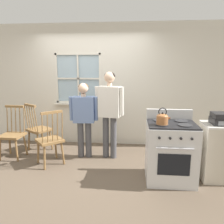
# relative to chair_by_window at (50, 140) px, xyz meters

# --- Properties ---
(ground_plane) EXTENTS (16.00, 16.00, 0.00)m
(ground_plane) POSITION_rel_chair_by_window_xyz_m (0.60, -0.15, -0.46)
(ground_plane) COLOR brown
(wall_back) EXTENTS (6.40, 0.16, 2.70)m
(wall_back) POSITION_rel_chair_by_window_xyz_m (0.62, 1.25, 0.88)
(wall_back) COLOR silver
(wall_back) RESTS_ON ground_plane
(chair_by_window) EXTENTS (0.58, 0.58, 1.02)m
(chair_by_window) POSITION_rel_chair_by_window_xyz_m (0.00, 0.00, 0.00)
(chair_by_window) COLOR olive
(chair_by_window) RESTS_ON ground_plane
(chair_near_wall) EXTENTS (0.43, 0.42, 1.02)m
(chair_near_wall) POSITION_rel_chair_by_window_xyz_m (-0.85, 0.24, 0.00)
(chair_near_wall) COLOR olive
(chair_near_wall) RESTS_ON ground_plane
(chair_center_cluster) EXTENTS (0.57, 0.57, 1.02)m
(chair_center_cluster) POSITION_rel_chair_by_window_xyz_m (-0.51, 0.65, 0.00)
(chair_center_cluster) COLOR olive
(chair_center_cluster) RESTS_ON ground_plane
(person_elderly_left) EXTENTS (0.56, 0.24, 1.46)m
(person_elderly_left) POSITION_rel_chair_by_window_xyz_m (0.54, 0.41, 0.42)
(person_elderly_left) COLOR #4C4C51
(person_elderly_left) RESTS_ON ground_plane
(person_teen_center) EXTENTS (0.57, 0.28, 1.68)m
(person_teen_center) POSITION_rel_chair_by_window_xyz_m (1.04, 0.43, 0.56)
(person_teen_center) COLOR #4C4C51
(person_teen_center) RESTS_ON ground_plane
(stove) EXTENTS (0.74, 0.68, 1.08)m
(stove) POSITION_rel_chair_by_window_xyz_m (2.08, -0.36, 0.02)
(stove) COLOR silver
(stove) RESTS_ON ground_plane
(kettle) EXTENTS (0.21, 0.17, 0.25)m
(kettle) POSITION_rel_chair_by_window_xyz_m (1.91, -0.49, 0.57)
(kettle) COLOR #A86638
(kettle) RESTS_ON stove
(potted_plant) EXTENTS (0.16, 0.16, 0.26)m
(potted_plant) POSITION_rel_chair_by_window_xyz_m (0.36, 1.16, 0.57)
(potted_plant) COLOR #42474C
(potted_plant) RESTS_ON wall_back
(side_counter) EXTENTS (0.55, 0.50, 0.90)m
(side_counter) POSITION_rel_chair_by_window_xyz_m (2.85, -0.24, -0.01)
(side_counter) COLOR beige
(side_counter) RESTS_ON ground_plane
(stereo) EXTENTS (0.34, 0.29, 0.18)m
(stereo) POSITION_rel_chair_by_window_xyz_m (2.85, -0.26, 0.53)
(stereo) COLOR #232326
(stereo) RESTS_ON side_counter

